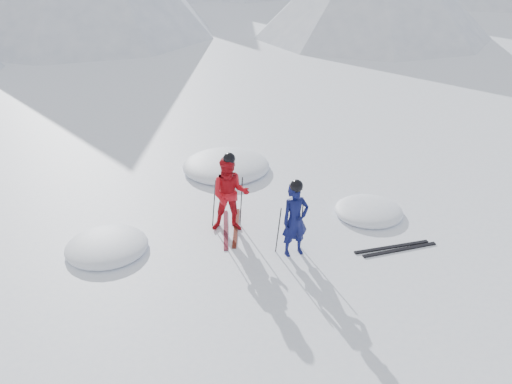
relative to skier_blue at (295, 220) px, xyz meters
name	(u,v)px	position (x,y,z in m)	size (l,w,h in m)	color
ground	(352,232)	(1.55, 0.36, -0.79)	(160.00, 160.00, 0.00)	white
skier_blue	(295,220)	(0.00, 0.00, 0.00)	(0.57, 0.38, 1.57)	#0B1045
skier_red	(230,195)	(-0.95, 1.37, 0.08)	(0.84, 0.66, 1.73)	#B60E18
pole_blue_left	(278,230)	(-0.30, 0.15, -0.26)	(0.02, 0.02, 1.05)	black
pole_blue_right	(301,223)	(0.25, 0.25, -0.26)	(0.02, 0.02, 1.05)	black
pole_red_left	(214,203)	(-1.25, 1.62, -0.21)	(0.02, 0.02, 1.15)	black
pole_red_right	(241,201)	(-0.65, 1.52, -0.21)	(0.02, 0.02, 1.15)	black
ski_worn_left	(226,229)	(-1.07, 1.37, -0.77)	(0.09, 1.70, 0.03)	black
ski_worn_right	(236,228)	(-0.83, 1.37, -0.77)	(0.09, 1.70, 0.03)	black
ski_loose_a	(392,247)	(2.03, -0.49, -0.77)	(0.09, 1.70, 0.03)	black
ski_loose_b	(400,250)	(2.13, -0.64, -0.77)	(0.09, 1.70, 0.03)	black
snow_lumps	(228,192)	(-0.47, 3.18, -0.79)	(7.61, 5.54, 0.53)	white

